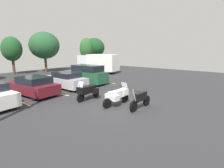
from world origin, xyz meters
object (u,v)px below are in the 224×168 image
Objects in this scene: motorcycle_third at (140,99)px; car_silver at (65,80)px; motorcycle_touring at (117,95)px; box_truck at (98,63)px; car_maroon at (32,86)px; motorcycle_second at (88,91)px; car_green at (86,74)px.

car_silver reaches higher than motorcycle_third.
box_truck is at bearing 46.73° from motorcycle_touring.
motorcycle_third is 16.62m from box_truck.
motorcycle_touring is at bearing -73.12° from car_maroon.
car_maroon is (-2.02, 6.66, 0.08)m from motorcycle_touring.
box_truck is at bearing 20.38° from car_maroon.
motorcycle_second is 0.46× the size of car_maroon.
car_green is (4.09, 4.37, 0.28)m from motorcycle_second.
box_truck reaches higher than motorcycle_third.
motorcycle_third is 0.45× the size of car_green.
car_green is (2.70, 0.08, 0.23)m from car_silver.
motorcycle_touring is 0.51× the size of car_silver.
car_maroon is at bearing 106.88° from motorcycle_touring.
car_green reaches higher than motorcycle_third.
car_green reaches higher than car_silver.
motorcycle_second is 5.99m from car_green.
motorcycle_third is (0.63, -3.82, -0.10)m from motorcycle_second.
box_truck is at bearing 34.00° from car_green.
box_truck reaches higher than motorcycle_touring.
box_truck is at bearing 50.97° from motorcycle_third.
motorcycle_second is 3.87m from motorcycle_third.
motorcycle_touring is at bearing -98.98° from car_silver.
car_silver is 2.71m from car_green.
motorcycle_third is 8.48m from car_maroon.
motorcycle_touring is at bearing -81.28° from motorcycle_second.
car_green is 0.73× the size of box_truck.
motorcycle_touring reaches higher than motorcycle_third.
car_silver reaches higher than motorcycle_second.
car_maroon reaches higher than motorcycle_touring.
motorcycle_touring is 1.03× the size of motorcycle_second.
motorcycle_second is 4.65m from car_maroon.
car_silver is at bearing -153.66° from box_truck.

